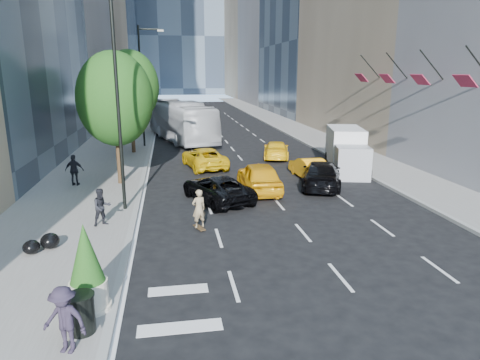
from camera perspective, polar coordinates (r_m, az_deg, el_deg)
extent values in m
plane|color=black|center=(17.69, 5.28, -7.19)|extent=(160.00, 160.00, 0.00)
cube|color=slate|center=(46.60, -15.18, 5.89)|extent=(6.00, 120.00, 0.15)
cube|color=slate|center=(48.50, 7.88, 6.56)|extent=(4.00, 120.00, 0.15)
cylinder|color=black|center=(20.09, -15.99, 10.00)|extent=(0.16, 0.16, 10.00)
cylinder|color=black|center=(38.01, -13.01, 11.93)|extent=(0.16, 0.16, 10.00)
cylinder|color=black|center=(38.09, -12.00, 19.07)|extent=(1.80, 0.12, 0.12)
cube|color=#99998C|center=(38.06, -10.56, 18.99)|extent=(0.50, 0.22, 0.15)
cylinder|color=#2F2412|center=(25.53, -15.82, 3.04)|extent=(0.30, 0.30, 3.15)
ellipsoid|color=#153E11|center=(25.13, -16.33, 10.33)|extent=(4.20, 4.20, 5.25)
cylinder|color=#2F2412|center=(35.34, -14.13, 6.32)|extent=(0.30, 0.30, 3.38)
ellipsoid|color=#153E11|center=(35.06, -14.48, 11.97)|extent=(4.50, 4.50, 5.62)
cylinder|color=#2F2412|center=(48.25, -12.93, 8.13)|extent=(0.30, 0.30, 2.93)
ellipsoid|color=#153E11|center=(48.04, -13.13, 11.72)|extent=(3.90, 3.90, 4.88)
cylinder|color=black|center=(56.08, -11.71, 10.17)|extent=(0.14, 0.14, 5.20)
imported|color=black|center=(56.00, -11.79, 11.80)|extent=(2.48, 0.53, 1.00)
cylinder|color=black|center=(25.19, 29.24, 13.41)|extent=(1.75, 0.08, 1.75)
cube|color=maroon|center=(24.79, 27.79, 11.61)|extent=(0.64, 1.30, 0.64)
cylinder|color=black|center=(28.45, 24.18, 13.85)|extent=(1.75, 0.08, 1.75)
cube|color=maroon|center=(28.11, 22.87, 12.25)|extent=(0.64, 1.30, 0.64)
cylinder|color=black|center=(31.89, 20.17, 14.13)|extent=(1.75, 0.08, 1.75)
cube|color=maroon|center=(31.58, 18.99, 12.68)|extent=(0.64, 1.30, 0.64)
cylinder|color=black|center=(35.45, 16.95, 14.30)|extent=(1.75, 0.08, 1.75)
cube|color=maroon|center=(35.17, 15.88, 12.99)|extent=(0.64, 1.30, 0.64)
imported|color=#897655|center=(17.89, -5.50, -4.16)|extent=(0.70, 0.57, 1.64)
imported|color=black|center=(21.82, -3.08, -1.14)|extent=(3.82, 5.29, 1.34)
imported|color=black|center=(24.87, 10.80, 0.76)|extent=(3.78, 5.64, 1.52)
imported|color=orange|center=(23.60, 2.55, 0.45)|extent=(2.01, 4.88, 1.65)
imported|color=#FFA10D|center=(26.95, 9.18, 1.63)|extent=(1.61, 4.03, 1.30)
imported|color=#E6B70C|center=(29.57, -4.80, 2.97)|extent=(3.21, 5.35, 1.39)
imported|color=yellow|center=(32.93, 4.84, 4.05)|extent=(2.85, 4.80, 1.31)
imported|color=silver|center=(41.73, -7.92, 7.82)|extent=(6.39, 13.85, 3.76)
cube|color=silver|center=(29.96, 13.82, 4.55)|extent=(2.97, 4.39, 2.36)
cube|color=gray|center=(27.20, 14.75, 2.22)|extent=(2.36, 2.17, 2.01)
cylinder|color=black|center=(26.83, 12.88, 0.93)|extent=(0.50, 0.92, 0.87)
cylinder|color=black|center=(27.17, 16.71, 0.85)|extent=(0.50, 0.92, 0.87)
cylinder|color=black|center=(31.39, 11.63, 2.91)|extent=(0.50, 0.92, 0.87)
cylinder|color=black|center=(31.69, 14.92, 2.82)|extent=(0.50, 0.92, 0.87)
imported|color=black|center=(18.82, -17.95, -3.46)|extent=(0.97, 0.89, 1.60)
imported|color=black|center=(25.98, -21.21, 1.24)|extent=(1.09, 0.57, 1.77)
imported|color=#241E2D|center=(10.98, -22.37, -16.87)|extent=(1.20, 0.93, 1.64)
cylinder|color=black|center=(11.73, -20.41, -16.43)|extent=(0.65, 0.65, 0.97)
cylinder|color=beige|center=(12.71, -19.45, -14.24)|extent=(1.02, 1.02, 0.82)
cone|color=#153E11|center=(12.19, -19.93, -9.13)|extent=(0.92, 0.92, 1.64)
ellipsoid|color=black|center=(17.28, -24.02, -7.42)|extent=(0.67, 0.74, 0.57)
ellipsoid|color=black|center=(17.06, -26.06, -8.04)|extent=(0.59, 0.65, 0.50)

